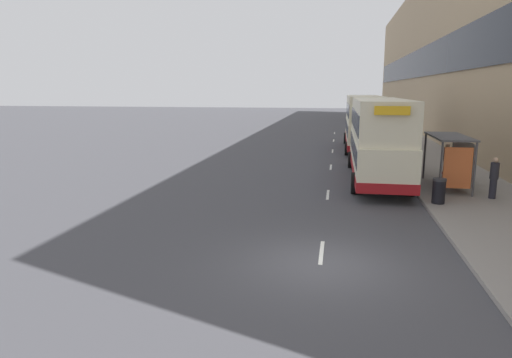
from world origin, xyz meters
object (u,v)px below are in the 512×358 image
(car_0, at_px, (358,117))
(pedestrian_1, at_px, (494,178))
(bus_shelter, at_px, (454,152))
(double_decker_bus_near, at_px, (378,138))
(double_decker_bus_ahead, at_px, (363,121))
(pedestrian_at_shelter, at_px, (447,160))
(litter_bin, at_px, (439,191))

(car_0, bearing_deg, pedestrian_1, -85.26)
(bus_shelter, distance_m, double_decker_bus_near, 3.96)
(bus_shelter, bearing_deg, car_0, 93.34)
(bus_shelter, height_order, double_decker_bus_ahead, double_decker_bus_ahead)
(pedestrian_at_shelter, bearing_deg, bus_shelter, -97.37)
(car_0, distance_m, pedestrian_1, 47.41)
(double_decker_bus_ahead, bearing_deg, litter_bin, -83.05)
(double_decker_bus_near, height_order, car_0, double_decker_bus_near)
(pedestrian_at_shelter, distance_m, pedestrian_1, 4.85)
(car_0, xyz_separation_m, pedestrian_at_shelter, (3.03, -42.48, 0.25))
(pedestrian_at_shelter, bearing_deg, litter_bin, -104.68)
(pedestrian_at_shelter, distance_m, litter_bin, 6.32)
(bus_shelter, height_order, pedestrian_at_shelter, bus_shelter)
(car_0, height_order, litter_bin, car_0)
(litter_bin, bearing_deg, pedestrian_at_shelter, 75.32)
(litter_bin, bearing_deg, car_0, 91.68)
(pedestrian_1, distance_m, litter_bin, 2.85)
(bus_shelter, relative_size, double_decker_bus_ahead, 0.37)
(car_0, bearing_deg, pedestrian_at_shelter, -85.93)
(double_decker_bus_near, xyz_separation_m, car_0, (0.65, 43.23, -1.46))
(pedestrian_1, bearing_deg, double_decker_bus_near, 138.69)
(pedestrian_at_shelter, relative_size, litter_bin, 1.75)
(pedestrian_at_shelter, bearing_deg, pedestrian_1, -79.36)
(bus_shelter, distance_m, pedestrian_at_shelter, 3.03)
(double_decker_bus_near, distance_m, double_decker_bus_ahead, 12.83)
(double_decker_bus_ahead, bearing_deg, pedestrian_1, -74.38)
(bus_shelter, xyz_separation_m, double_decker_bus_ahead, (-3.44, 14.97, 0.41))
(bus_shelter, distance_m, pedestrian_1, 2.40)
(double_decker_bus_near, distance_m, pedestrian_at_shelter, 3.94)
(car_0, bearing_deg, double_decker_bus_ahead, -91.48)
(car_0, height_order, pedestrian_at_shelter, pedestrian_at_shelter)
(double_decker_bus_near, relative_size, double_decker_bus_ahead, 1.01)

